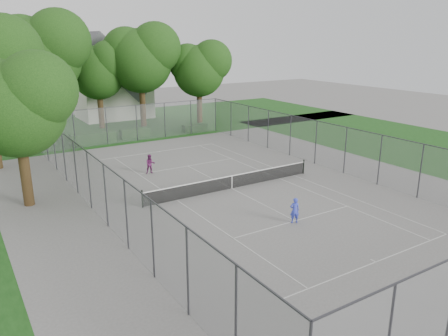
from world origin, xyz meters
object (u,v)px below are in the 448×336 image
tennis_net (232,181)px  woman_player (150,164)px  house (113,84)px  girl_player (295,210)px

tennis_net → woman_player: (-3.25, 6.14, 0.22)m
tennis_net → woman_player: size_ratio=8.79×
tennis_net → house: bearing=85.5°
tennis_net → woman_player: woman_player is taller
woman_player → house: bearing=89.5°
girl_player → woman_player: size_ratio=0.99×
girl_player → woman_player: bearing=-54.7°
house → girl_player: 37.85m
house → woman_player: size_ratio=7.18×
house → girl_player: size_ratio=7.26×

